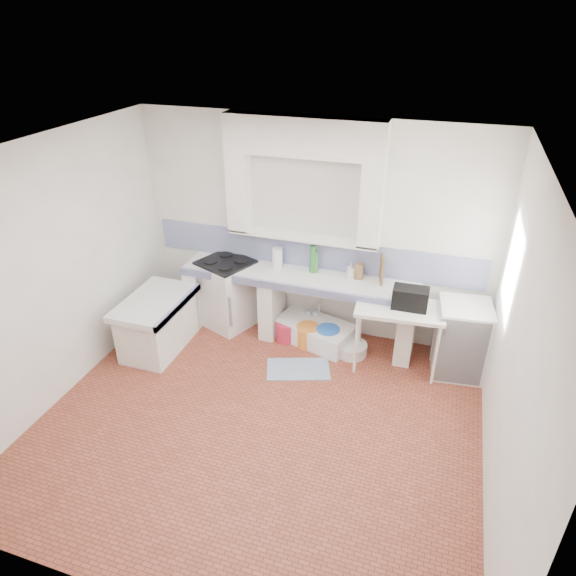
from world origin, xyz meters
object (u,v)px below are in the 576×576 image
(stove, at_px, (228,294))
(side_table, at_px, (396,337))
(fridge, at_px, (461,339))
(sink, at_px, (314,332))

(stove, relative_size, side_table, 0.91)
(stove, height_order, side_table, stove)
(stove, bearing_deg, fridge, 19.98)
(sink, height_order, fridge, fridge)
(stove, xyz_separation_m, side_table, (2.31, -0.29, -0.04))
(sink, bearing_deg, stove, -165.62)
(sink, distance_m, fridge, 1.82)
(fridge, bearing_deg, side_table, -174.38)
(side_table, distance_m, fridge, 0.74)
(stove, distance_m, side_table, 2.33)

